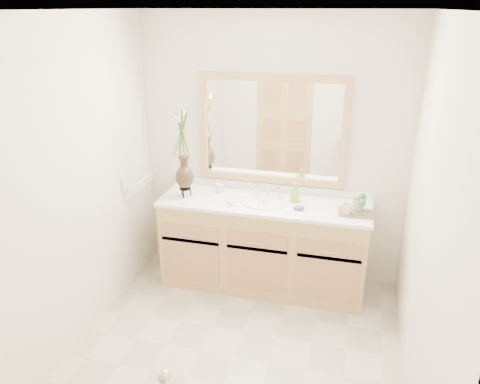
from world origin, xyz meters
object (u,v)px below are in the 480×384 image
(flower_vase, at_px, (183,140))
(tray, at_px, (356,213))
(soap_bottle, at_px, (295,193))
(tumbler, at_px, (220,188))

(flower_vase, distance_m, tray, 1.58)
(soap_bottle, bearing_deg, tray, -19.92)
(tray, bearing_deg, soap_bottle, 163.04)
(flower_vase, height_order, tray, flower_vase)
(flower_vase, relative_size, soap_bottle, 4.95)
(tumbler, bearing_deg, flower_vase, -147.24)
(soap_bottle, distance_m, tray, 0.55)
(soap_bottle, relative_size, tray, 0.55)
(flower_vase, distance_m, tumbler, 0.58)
(tumbler, distance_m, soap_bottle, 0.70)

